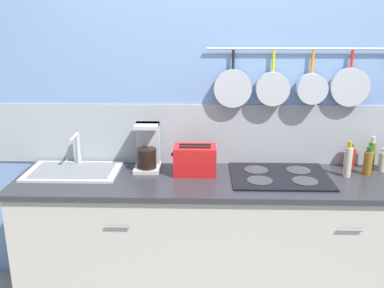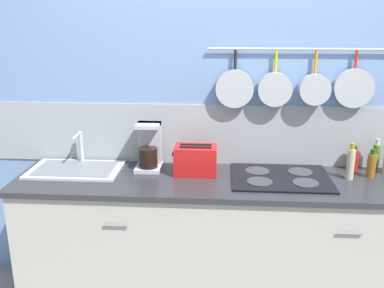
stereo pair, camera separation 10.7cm
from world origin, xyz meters
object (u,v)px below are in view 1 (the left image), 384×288
at_px(bottle_hot_sauce, 371,155).
at_px(bottle_cooking_wine, 382,161).
at_px(coffee_maker, 148,150).
at_px(bottle_vinegar, 350,157).
at_px(bottle_sesame_oil, 348,161).
at_px(bottle_dish_soap, 368,162).
at_px(toaster, 195,160).

relative_size(bottle_hot_sauce, bottle_cooking_wine, 1.44).
relative_size(coffee_maker, bottle_vinegar, 1.87).
height_order(bottle_sesame_oil, bottle_dish_soap, bottle_sesame_oil).
bearing_deg(toaster, bottle_dish_soap, 0.85).
bearing_deg(bottle_sesame_oil, bottle_hot_sauce, 37.11).
distance_m(bottle_sesame_oil, bottle_hot_sauce, 0.25).
distance_m(coffee_maker, bottle_vinegar, 1.34).
distance_m(toaster, bottle_cooking_wine, 1.22).
height_order(bottle_sesame_oil, bottle_hot_sauce, bottle_sesame_oil).
distance_m(bottle_hot_sauce, bottle_cooking_wine, 0.08).
distance_m(toaster, bottle_vinegar, 1.03).
distance_m(bottle_vinegar, bottle_hot_sauce, 0.14).
xyz_separation_m(toaster, bottle_hot_sauce, (1.15, 0.13, 0.00)).
relative_size(toaster, bottle_dish_soap, 1.54).
bearing_deg(bottle_vinegar, bottle_dish_soap, -61.57).
distance_m(coffee_maker, bottle_sesame_oil, 1.27).
distance_m(bottle_vinegar, bottle_dish_soap, 0.15).
relative_size(toaster, bottle_sesame_oil, 1.22).
xyz_separation_m(coffee_maker, bottle_hot_sauce, (1.47, 0.04, -0.03)).
xyz_separation_m(bottle_hot_sauce, bottle_cooking_wine, (0.06, -0.04, -0.03)).
bearing_deg(bottle_cooking_wine, bottle_sesame_oil, -157.17).
relative_size(toaster, bottle_hot_sauce, 1.29).
xyz_separation_m(bottle_dish_soap, bottle_cooking_wine, (0.12, 0.07, -0.01)).
bearing_deg(bottle_hot_sauce, bottle_dish_soap, -119.03).
height_order(coffee_maker, toaster, coffee_maker).
relative_size(bottle_dish_soap, bottle_cooking_wine, 1.21).
height_order(toaster, bottle_dish_soap, toaster).
xyz_separation_m(toaster, bottle_vinegar, (1.02, 0.15, -0.02)).
relative_size(coffee_maker, toaster, 1.08).
xyz_separation_m(bottle_dish_soap, bottle_hot_sauce, (0.06, 0.11, 0.02)).
bearing_deg(toaster, bottle_hot_sauce, 6.30).
xyz_separation_m(toaster, bottle_cooking_wine, (1.21, 0.08, -0.03)).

